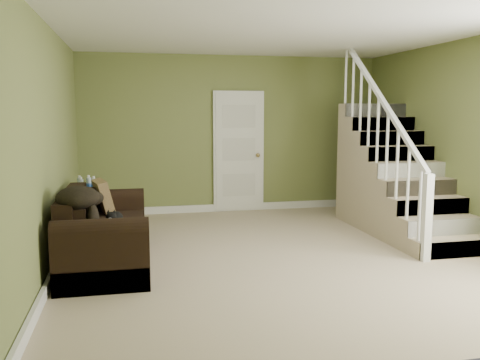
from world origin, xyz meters
name	(u,v)px	position (x,y,z in m)	size (l,w,h in m)	color
floor	(278,254)	(0.00, 0.00, 0.00)	(5.00, 5.50, 0.01)	tan
ceiling	(280,29)	(0.00, 0.00, 2.60)	(5.00, 5.50, 0.01)	white
wall_back	(232,134)	(0.00, 2.75, 1.30)	(5.00, 0.04, 2.60)	olive
wall_front	(403,173)	(0.00, -2.75, 1.30)	(5.00, 0.04, 2.60)	olive
wall_left	(50,148)	(-2.50, 0.00, 1.30)	(0.04, 5.50, 2.60)	olive
wall_right	(470,142)	(2.50, 0.00, 1.30)	(0.04, 5.50, 2.60)	olive
baseboard_back	(233,207)	(0.00, 2.72, 0.06)	(5.00, 0.04, 0.12)	white
baseboard_left	(59,262)	(-2.47, 0.00, 0.06)	(0.04, 5.50, 0.12)	white
baseboard_right	(462,238)	(2.47, 0.00, 0.06)	(0.04, 5.50, 0.12)	white
door	(239,152)	(0.10, 2.71, 1.01)	(0.86, 0.12, 2.02)	white
staircase	(393,184)	(1.99, 0.97, 0.64)	(1.00, 2.51, 2.82)	tan
sofa	(102,236)	(-2.01, 0.06, 0.31)	(0.89, 2.06, 0.81)	black
side_table	(89,216)	(-2.23, 1.14, 0.32)	(0.57, 0.57, 0.85)	black
cat	(115,219)	(-1.86, -0.08, 0.53)	(0.23, 0.46, 0.22)	black
banana	(118,232)	(-1.82, -0.45, 0.47)	(0.06, 0.21, 0.06)	gold
throw_pillow	(104,198)	(-2.01, 0.76, 0.62)	(0.12, 0.46, 0.46)	#523221
throw_blanket	(78,198)	(-2.20, -0.48, 0.84)	(0.41, 0.55, 0.23)	black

